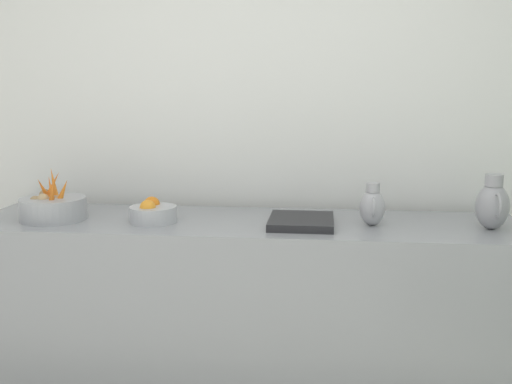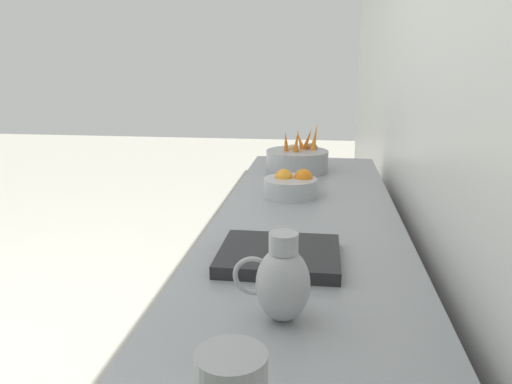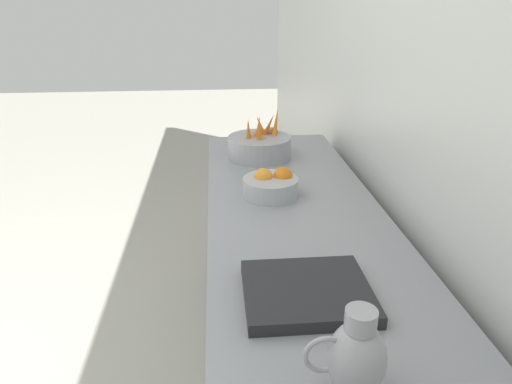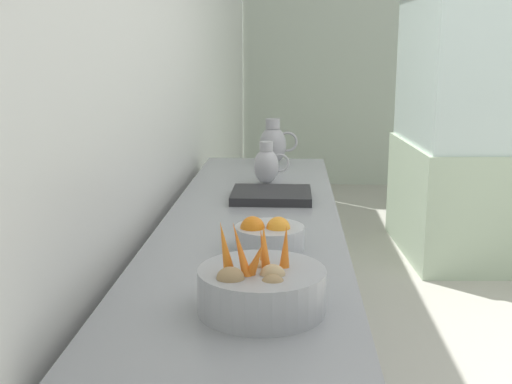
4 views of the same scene
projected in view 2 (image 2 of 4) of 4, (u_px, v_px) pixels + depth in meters
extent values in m
cube|color=gray|center=(303.00, 347.00, 1.80)|extent=(0.67, 2.65, 0.89)
cylinder|color=#9EA0A5|center=(297.00, 161.00, 2.57)|extent=(0.32, 0.32, 0.11)
torus|color=#9EA0A5|center=(297.00, 170.00, 2.59)|extent=(0.19, 0.19, 0.01)
cone|color=orange|center=(300.00, 142.00, 2.60)|extent=(0.08, 0.08, 0.12)
cone|color=orange|center=(286.00, 144.00, 2.53)|extent=(0.04, 0.06, 0.13)
cone|color=orange|center=(296.00, 143.00, 2.56)|extent=(0.06, 0.06, 0.14)
cone|color=orange|center=(314.00, 140.00, 2.57)|extent=(0.07, 0.08, 0.17)
cone|color=orange|center=(296.00, 146.00, 2.50)|extent=(0.04, 0.08, 0.12)
cone|color=orange|center=(307.00, 141.00, 2.57)|extent=(0.08, 0.10, 0.15)
ellipsoid|color=#9E7F56|center=(293.00, 149.00, 2.64)|extent=(0.06, 0.05, 0.04)
ellipsoid|color=tan|center=(292.00, 149.00, 2.60)|extent=(0.06, 0.05, 0.05)
ellipsoid|color=tan|center=(299.00, 153.00, 2.54)|extent=(0.05, 0.04, 0.04)
ellipsoid|color=#9E7F56|center=(311.00, 148.00, 2.62)|extent=(0.07, 0.06, 0.06)
cylinder|color=#ADAFB5|center=(290.00, 188.00, 2.10)|extent=(0.23, 0.23, 0.08)
sphere|color=orange|center=(284.00, 178.00, 2.11)|extent=(0.08, 0.08, 0.08)
sphere|color=orange|center=(303.00, 178.00, 2.10)|extent=(0.08, 0.08, 0.08)
cylinder|color=#939399|center=(231.00, 376.00, 0.54)|extent=(0.08, 0.08, 0.06)
ellipsoid|color=#A3A3A8|center=(283.00, 284.00, 1.09)|extent=(0.12, 0.12, 0.17)
cylinder|color=#A3A3A8|center=(284.00, 243.00, 1.06)|extent=(0.06, 0.06, 0.04)
torus|color=#A3A3A8|center=(253.00, 276.00, 1.09)|extent=(0.09, 0.01, 0.09)
cube|color=#232326|center=(279.00, 255.00, 1.42)|extent=(0.34, 0.30, 0.04)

